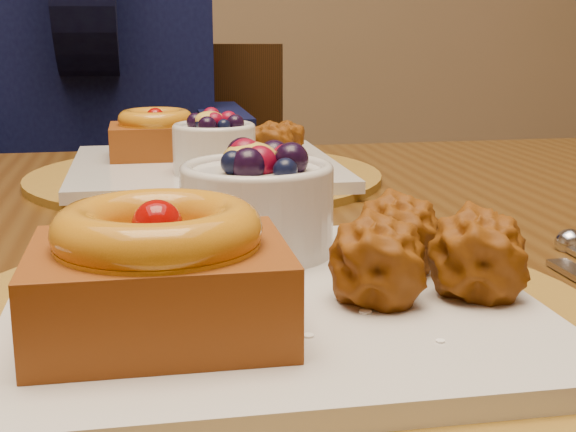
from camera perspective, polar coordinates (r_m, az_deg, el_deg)
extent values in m
cube|color=#3D230B|center=(0.66, -4.34, -2.65)|extent=(1.60, 0.90, 0.04)
cylinder|color=brown|center=(0.45, -1.36, -7.40)|extent=(0.38, 0.38, 0.01)
cube|color=silver|center=(0.45, -1.36, -6.20)|extent=(0.28, 0.28, 0.01)
cube|color=#5A2B08|center=(0.39, -9.10, -5.19)|extent=(0.12, 0.10, 0.04)
torus|color=#A45F0A|center=(0.38, -9.27, -0.95)|extent=(0.10, 0.10, 0.02)
sphere|color=#840502|center=(0.38, -9.28, -0.65)|extent=(0.02, 0.02, 0.02)
sphere|color=#7B3D09|center=(0.48, 7.76, -1.38)|extent=(0.05, 0.05, 0.05)
sphere|color=#7B3D09|center=(0.43, 6.29, -3.34)|extent=(0.05, 0.05, 0.05)
sphere|color=#7B3D09|center=(0.45, 13.33, -2.89)|extent=(0.05, 0.05, 0.05)
cylinder|color=silver|center=(0.52, -2.22, 0.36)|extent=(0.10, 0.10, 0.05)
torus|color=silver|center=(0.51, -2.25, 3.35)|extent=(0.10, 0.10, 0.01)
ellipsoid|color=gold|center=(0.51, -2.70, 4.22)|extent=(0.03, 0.03, 0.02)
cylinder|color=brown|center=(0.87, -5.91, 2.83)|extent=(0.38, 0.38, 0.01)
cube|color=silver|center=(0.87, -5.93, 3.47)|extent=(0.28, 0.28, 0.01)
cube|color=#5A2B08|center=(0.91, -9.35, 5.30)|extent=(0.10, 0.08, 0.04)
torus|color=#A45F0A|center=(0.90, -9.41, 6.85)|extent=(0.08, 0.08, 0.02)
sphere|color=#840502|center=(0.90, -9.42, 6.97)|extent=(0.02, 0.02, 0.02)
sphere|color=#7B3D09|center=(0.85, -1.25, 4.97)|extent=(0.04, 0.04, 0.04)
sphere|color=#7B3D09|center=(0.89, -3.21, 5.33)|extent=(0.04, 0.04, 0.04)
sphere|color=#7B3D09|center=(0.90, -0.20, 5.41)|extent=(0.04, 0.04, 0.04)
cylinder|color=silver|center=(0.80, -5.26, 4.68)|extent=(0.08, 0.08, 0.05)
torus|color=silver|center=(0.80, -5.29, 6.30)|extent=(0.08, 0.08, 0.01)
ellipsoid|color=gold|center=(0.79, -5.60, 6.87)|extent=(0.03, 0.03, 0.02)
cube|color=black|center=(1.45, -9.24, -6.10)|extent=(0.51, 0.51, 0.04)
cylinder|color=black|center=(1.75, -13.79, -10.95)|extent=(0.03, 0.03, 0.42)
cylinder|color=black|center=(1.68, -1.39, -11.48)|extent=(0.03, 0.03, 0.42)
cube|color=black|center=(1.58, -8.16, 3.91)|extent=(0.42, 0.12, 0.45)
cube|color=black|center=(1.46, -13.50, 6.94)|extent=(0.40, 0.21, 0.57)
cube|color=black|center=(1.35, -4.74, 5.93)|extent=(0.08, 0.29, 0.08)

